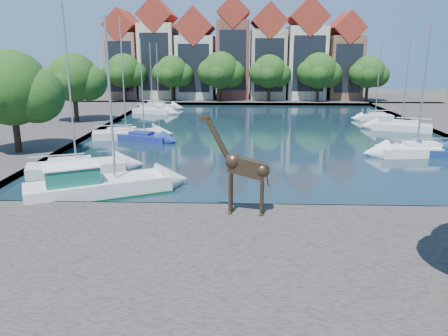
# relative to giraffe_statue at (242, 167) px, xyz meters

# --- Properties ---
(ground) EXTENTS (160.00, 160.00, 0.00)m
(ground) POSITION_rel_giraffe_statue_xyz_m (2.63, 1.46, -2.96)
(ground) COLOR #38332B
(ground) RESTS_ON ground
(water_basin) EXTENTS (38.00, 50.00, 0.08)m
(water_basin) POSITION_rel_giraffe_statue_xyz_m (2.63, 25.46, -2.92)
(water_basin) COLOR black
(water_basin) RESTS_ON ground
(near_quay) EXTENTS (50.00, 14.00, 0.50)m
(near_quay) POSITION_rel_giraffe_statue_xyz_m (2.63, -5.54, -2.71)
(near_quay) COLOR #47413E
(near_quay) RESTS_ON ground
(far_quay) EXTENTS (60.00, 16.00, 0.50)m
(far_quay) POSITION_rel_giraffe_statue_xyz_m (2.63, 57.46, -2.71)
(far_quay) COLOR #47413E
(far_quay) RESTS_ON ground
(left_quay) EXTENTS (14.00, 52.00, 0.50)m
(left_quay) POSITION_rel_giraffe_statue_xyz_m (-22.37, 25.46, -2.71)
(left_quay) COLOR #47413E
(left_quay) RESTS_ON ground
(townhouse_west_end) EXTENTS (5.44, 9.18, 14.93)m
(townhouse_west_end) POSITION_rel_giraffe_statue_xyz_m (-20.37, 57.45, 4.40)
(townhouse_west_end) COLOR #976752
(townhouse_west_end) RESTS_ON far_quay
(townhouse_west_mid) EXTENTS (5.94, 9.18, 16.79)m
(townhouse_west_mid) POSITION_rel_giraffe_statue_xyz_m (-14.37, 57.45, 5.27)
(townhouse_west_mid) COLOR beige
(townhouse_west_mid) RESTS_ON far_quay
(townhouse_west_inner) EXTENTS (6.43, 9.18, 15.15)m
(townhouse_west_inner) POSITION_rel_giraffe_statue_xyz_m (-7.87, 57.45, 4.39)
(townhouse_west_inner) COLOR beige
(townhouse_west_inner) RESTS_ON far_quay
(townhouse_center) EXTENTS (5.44, 9.18, 16.93)m
(townhouse_center) POSITION_rel_giraffe_statue_xyz_m (-1.37, 57.45, 5.40)
(townhouse_center) COLOR brown
(townhouse_center) RESTS_ON far_quay
(townhouse_east_inner) EXTENTS (5.94, 9.18, 15.79)m
(townhouse_east_inner) POSITION_rel_giraffe_statue_xyz_m (4.63, 57.45, 4.77)
(townhouse_east_inner) COLOR tan
(townhouse_east_inner) RESTS_ON far_quay
(townhouse_east_mid) EXTENTS (6.43, 9.18, 16.65)m
(townhouse_east_mid) POSITION_rel_giraffe_statue_xyz_m (11.13, 57.45, 5.14)
(townhouse_east_mid) COLOR beige
(townhouse_east_mid) RESTS_ON far_quay
(townhouse_east_end) EXTENTS (5.44, 9.18, 14.43)m
(townhouse_east_end) POSITION_rel_giraffe_statue_xyz_m (17.63, 57.45, 4.15)
(townhouse_east_end) COLOR brown
(townhouse_east_end) RESTS_ON far_quay
(far_tree_far_west) EXTENTS (7.28, 5.60, 7.68)m
(far_tree_far_west) POSITION_rel_giraffe_statue_xyz_m (-19.27, 51.95, 2.22)
(far_tree_far_west) COLOR #332114
(far_tree_far_west) RESTS_ON far_quay
(far_tree_west) EXTENTS (6.76, 5.20, 7.36)m
(far_tree_west) POSITION_rel_giraffe_statue_xyz_m (-11.27, 51.95, 2.11)
(far_tree_west) COLOR #332114
(far_tree_west) RESTS_ON far_quay
(far_tree_mid_west) EXTENTS (7.80, 6.00, 8.00)m
(far_tree_mid_west) POSITION_rel_giraffe_statue_xyz_m (-3.26, 51.95, 2.33)
(far_tree_mid_west) COLOR #332114
(far_tree_mid_west) RESTS_ON far_quay
(far_tree_mid_east) EXTENTS (7.02, 5.40, 7.52)m
(far_tree_mid_east) POSITION_rel_giraffe_statue_xyz_m (4.73, 51.95, 2.17)
(far_tree_mid_east) COLOR #332114
(far_tree_mid_east) RESTS_ON far_quay
(far_tree_east) EXTENTS (7.54, 5.80, 7.84)m
(far_tree_east) POSITION_rel_giraffe_statue_xyz_m (12.74, 51.95, 2.27)
(far_tree_east) COLOR #332114
(far_tree_east) RESTS_ON far_quay
(far_tree_far_east) EXTENTS (6.76, 5.20, 7.36)m
(far_tree_far_east) POSITION_rel_giraffe_statue_xyz_m (20.73, 51.95, 2.11)
(far_tree_far_east) COLOR #332114
(far_tree_far_east) RESTS_ON far_quay
(side_tree_left_near) EXTENTS (7.80, 6.00, 8.20)m
(side_tree_left_near) POSITION_rel_giraffe_statue_xyz_m (-18.26, 13.45, 2.53)
(side_tree_left_near) COLOR #332114
(side_tree_left_near) RESTS_ON left_quay
(side_tree_left_far) EXTENTS (7.28, 5.60, 7.88)m
(side_tree_left_far) POSITION_rel_giraffe_statue_xyz_m (-19.27, 29.45, 2.42)
(side_tree_left_far) COLOR #332114
(side_tree_left_far) RESTS_ON left_quay
(giraffe_statue) EXTENTS (3.51, 0.88, 5.01)m
(giraffe_statue) POSITION_rel_giraffe_statue_xyz_m (0.00, 0.00, 0.00)
(giraffe_statue) COLOR #36291B
(giraffe_statue) RESTS_ON near_quay
(motorsailer) EXTENTS (8.63, 6.03, 10.39)m
(motorsailer) POSITION_rel_giraffe_statue_xyz_m (-8.82, 3.59, -2.08)
(motorsailer) COLOR silver
(motorsailer) RESTS_ON water_basin
(sailboat_left_a) EXTENTS (7.08, 4.59, 11.57)m
(sailboat_left_a) POSITION_rel_giraffe_statue_xyz_m (-11.82, 8.76, -2.30)
(sailboat_left_a) COLOR silver
(sailboat_left_a) RESTS_ON water_basin
(sailboat_left_b) EXTENTS (5.36, 3.43, 9.62)m
(sailboat_left_b) POSITION_rel_giraffe_statue_xyz_m (-9.37, 20.26, -2.38)
(sailboat_left_b) COLOR navy
(sailboat_left_b) RESTS_ON water_basin
(sailboat_left_c) EXTENTS (6.88, 3.86, 11.57)m
(sailboat_left_c) POSITION_rel_giraffe_statue_xyz_m (-11.55, 21.84, -2.33)
(sailboat_left_c) COLOR silver
(sailboat_left_c) RESTS_ON water_basin
(sailboat_left_d) EXTENTS (5.72, 3.27, 9.55)m
(sailboat_left_d) POSITION_rel_giraffe_statue_xyz_m (-12.37, 39.60, -2.38)
(sailboat_left_d) COLOR silver
(sailboat_left_d) RESTS_ON water_basin
(sailboat_left_e) EXTENTS (5.62, 2.70, 9.52)m
(sailboat_left_e) POSITION_rel_giraffe_statue_xyz_m (-12.37, 44.40, -2.36)
(sailboat_left_e) COLOR silver
(sailboat_left_e) RESTS_ON water_basin
(sailboat_right_a) EXTENTS (6.47, 2.76, 10.73)m
(sailboat_right_a) POSITION_rel_giraffe_statue_xyz_m (14.63, 14.99, -2.28)
(sailboat_right_a) COLOR silver
(sailboat_right_a) RESTS_ON water_basin
(sailboat_right_c) EXTENTS (6.49, 4.08, 9.78)m
(sailboat_right_c) POSITION_rel_giraffe_statue_xyz_m (17.63, 27.02, -2.30)
(sailboat_right_c) COLOR silver
(sailboat_right_c) RESTS_ON water_basin
(sailboat_right_d) EXTENTS (4.35, 1.74, 9.23)m
(sailboat_right_d) POSITION_rel_giraffe_statue_xyz_m (16.98, 34.52, -2.34)
(sailboat_right_d) COLOR silver
(sailboat_right_d) RESTS_ON water_basin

